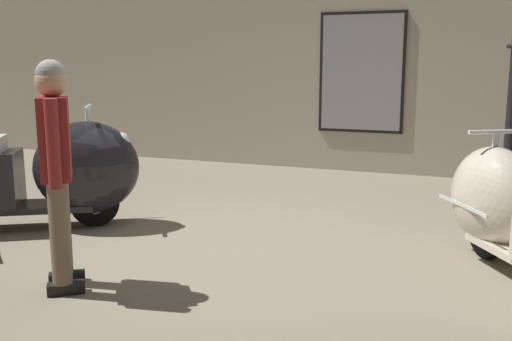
{
  "coord_description": "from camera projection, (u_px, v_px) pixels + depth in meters",
  "views": [
    {
      "loc": [
        1.92,
        -4.08,
        1.51
      ],
      "look_at": [
        0.2,
        0.34,
        0.63
      ],
      "focal_mm": 40.65,
      "sensor_mm": 36.0,
      "label": 1
    }
  ],
  "objects": [
    {
      "name": "ground_plane",
      "position": [
        218.0,
        253.0,
        4.69
      ],
      "size": [
        60.0,
        60.0,
        0.0
      ],
      "primitive_type": "plane",
      "color": "gray"
    },
    {
      "name": "showroom_back_wall",
      "position": [
        340.0,
        41.0,
        8.1
      ],
      "size": [
        18.0,
        0.24,
        3.65
      ],
      "color": "#BCB29E",
      "rests_on": "ground"
    },
    {
      "name": "scooter_0",
      "position": [
        53.0,
        173.0,
        5.33
      ],
      "size": [
        1.86,
        1.42,
        1.13
      ],
      "rotation": [
        0.0,
        0.0,
        0.55
      ],
      "color": "black",
      "rests_on": "ground"
    },
    {
      "name": "visitor_0",
      "position": [
        56.0,
        160.0,
        3.79
      ],
      "size": [
        0.38,
        0.43,
        1.54
      ],
      "rotation": [
        0.0,
        0.0,
        0.65
      ],
      "color": "black",
      "rests_on": "ground"
    }
  ]
}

